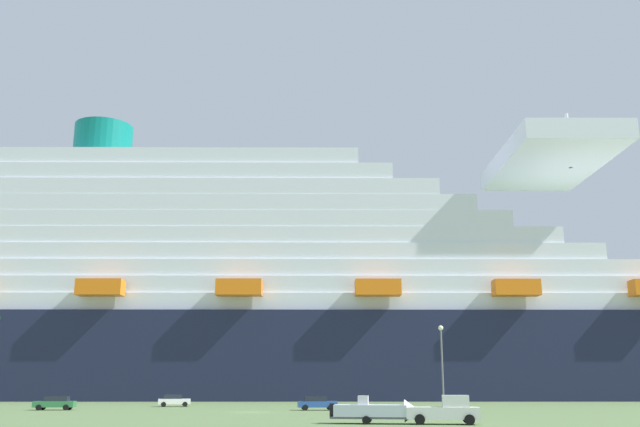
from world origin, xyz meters
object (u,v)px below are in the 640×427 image
object	(u,v)px
cruise_ship	(233,304)
pickup_truck	(446,410)
street_lamp	(442,356)
parked_car_blue_suv	(317,403)
parked_car_green_wagon	(55,403)
parked_car_white_van	(174,400)
small_boat_on_trailer	(379,411)

from	to	relation	value
cruise_ship	pickup_truck	world-z (taller)	cruise_ship
cruise_ship	street_lamp	size ratio (longest dim) A/B	26.51
cruise_ship	parked_car_blue_suv	size ratio (longest dim) A/B	53.08
cruise_ship	street_lamp	bearing A→B (deg)	-64.56
street_lamp	parked_car_green_wagon	distance (m)	45.66
pickup_truck	street_lamp	bearing A→B (deg)	79.08
pickup_truck	parked_car_white_van	size ratio (longest dim) A/B	1.28
street_lamp	small_boat_on_trailer	bearing A→B (deg)	-113.67
cruise_ship	parked_car_blue_suv	distance (m)	59.43
street_lamp	parked_car_blue_suv	bearing A→B (deg)	154.71
street_lamp	parked_car_white_van	bearing A→B (deg)	149.22
small_boat_on_trailer	pickup_truck	bearing A→B (deg)	-9.14
pickup_truck	small_boat_on_trailer	xyz separation A→B (m)	(-5.13, 0.83, -0.08)
small_boat_on_trailer	parked_car_white_van	world-z (taller)	small_boat_on_trailer
street_lamp	parked_car_blue_suv	world-z (taller)	street_lamp
cruise_ship	small_boat_on_trailer	world-z (taller)	cruise_ship
street_lamp	pickup_truck	bearing A→B (deg)	-100.92
parked_car_blue_suv	parked_car_white_van	distance (m)	23.06
street_lamp	parked_car_green_wagon	bearing A→B (deg)	170.05
parked_car_blue_suv	parked_car_white_van	size ratio (longest dim) A/B	1.03
parked_car_green_wagon	parked_car_white_van	bearing A→B (deg)	44.33
cruise_ship	parked_car_green_wagon	distance (m)	58.25
cruise_ship	street_lamp	world-z (taller)	cruise_ship
pickup_truck	parked_car_white_van	distance (m)	50.61
pickup_truck	parked_car_blue_suv	bearing A→B (deg)	108.06
small_boat_on_trailer	parked_car_green_wagon	size ratio (longest dim) A/B	1.65
pickup_truck	parked_car_white_van	world-z (taller)	pickup_truck
parked_car_green_wagon	street_lamp	bearing A→B (deg)	-9.95
small_boat_on_trailer	parked_car_blue_suv	xyz separation A→B (m)	(-4.28, 28.02, -0.13)
parked_car_white_van	small_boat_on_trailer	bearing A→B (deg)	-60.41
street_lamp	parked_car_green_wagon	world-z (taller)	street_lamp
pickup_truck	street_lamp	distance (m)	23.31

